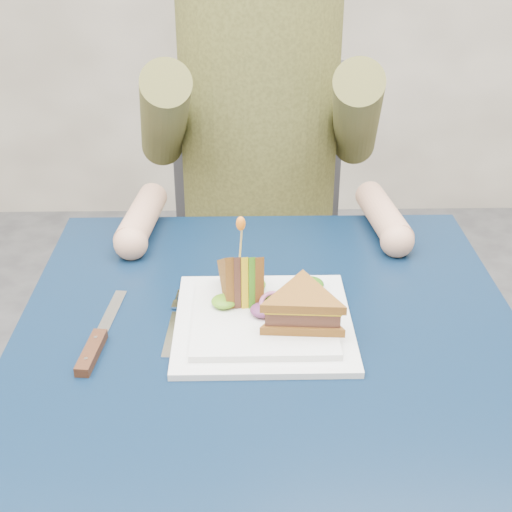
{
  "coord_description": "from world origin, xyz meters",
  "views": [
    {
      "loc": [
        -0.04,
        -0.89,
        1.32
      ],
      "look_at": [
        -0.02,
        0.04,
        0.82
      ],
      "focal_mm": 50.0,
      "sensor_mm": 36.0,
      "label": 1
    }
  ],
  "objects_px": {
    "sandwich_flat": "(303,308)",
    "knife": "(95,345)",
    "diner": "(259,93)",
    "plate": "(263,320)",
    "chair": "(258,230)",
    "fork": "(174,323)",
    "sandwich_upright": "(241,279)",
    "table": "(268,366)"
  },
  "relations": [
    {
      "from": "table",
      "to": "plate",
      "type": "height_order",
      "value": "plate"
    },
    {
      "from": "sandwich_flat",
      "to": "sandwich_upright",
      "type": "height_order",
      "value": "sandwich_upright"
    },
    {
      "from": "sandwich_upright",
      "to": "fork",
      "type": "xyz_separation_m",
      "value": [
        -0.1,
        -0.04,
        -0.05
      ]
    },
    {
      "from": "sandwich_upright",
      "to": "fork",
      "type": "relative_size",
      "value": 0.68
    },
    {
      "from": "plate",
      "to": "knife",
      "type": "xyz_separation_m",
      "value": [
        -0.24,
        -0.05,
        -0.0
      ]
    },
    {
      "from": "chair",
      "to": "sandwich_flat",
      "type": "bearing_deg",
      "value": -86.33
    },
    {
      "from": "sandwich_flat",
      "to": "table",
      "type": "bearing_deg",
      "value": 145.9
    },
    {
      "from": "plate",
      "to": "knife",
      "type": "relative_size",
      "value": 1.17
    },
    {
      "from": "diner",
      "to": "plate",
      "type": "distance_m",
      "value": 0.62
    },
    {
      "from": "diner",
      "to": "sandwich_flat",
      "type": "xyz_separation_m",
      "value": [
        0.05,
        -0.62,
        -0.14
      ]
    },
    {
      "from": "sandwich_upright",
      "to": "knife",
      "type": "relative_size",
      "value": 0.55
    },
    {
      "from": "sandwich_upright",
      "to": "fork",
      "type": "distance_m",
      "value": 0.12
    },
    {
      "from": "sandwich_flat",
      "to": "sandwich_upright",
      "type": "distance_m",
      "value": 0.11
    },
    {
      "from": "chair",
      "to": "sandwich_flat",
      "type": "xyz_separation_m",
      "value": [
        0.05,
        -0.73,
        0.23
      ]
    },
    {
      "from": "chair",
      "to": "knife",
      "type": "relative_size",
      "value": 4.19
    },
    {
      "from": "sandwich_upright",
      "to": "fork",
      "type": "bearing_deg",
      "value": -157.9
    },
    {
      "from": "diner",
      "to": "plate",
      "type": "bearing_deg",
      "value": -90.77
    },
    {
      "from": "diner",
      "to": "table",
      "type": "bearing_deg",
      "value": -90.0
    },
    {
      "from": "diner",
      "to": "fork",
      "type": "bearing_deg",
      "value": -103.39
    },
    {
      "from": "sandwich_flat",
      "to": "knife",
      "type": "distance_m",
      "value": 0.3
    },
    {
      "from": "table",
      "to": "knife",
      "type": "height_order",
      "value": "knife"
    },
    {
      "from": "plate",
      "to": "sandwich_upright",
      "type": "bearing_deg",
      "value": 125.49
    },
    {
      "from": "fork",
      "to": "table",
      "type": "bearing_deg",
      "value": 1.08
    },
    {
      "from": "fork",
      "to": "knife",
      "type": "relative_size",
      "value": 0.81
    },
    {
      "from": "diner",
      "to": "knife",
      "type": "xyz_separation_m",
      "value": [
        -0.25,
        -0.65,
        -0.18
      ]
    },
    {
      "from": "chair",
      "to": "sandwich_upright",
      "type": "height_order",
      "value": "chair"
    },
    {
      "from": "fork",
      "to": "sandwich_flat",
      "type": "bearing_deg",
      "value": -8.83
    },
    {
      "from": "chair",
      "to": "diner",
      "type": "xyz_separation_m",
      "value": [
        -0.0,
        -0.11,
        0.37
      ]
    },
    {
      "from": "diner",
      "to": "sandwich_upright",
      "type": "distance_m",
      "value": 0.57
    },
    {
      "from": "chair",
      "to": "diner",
      "type": "height_order",
      "value": "diner"
    },
    {
      "from": "sandwich_flat",
      "to": "fork",
      "type": "relative_size",
      "value": 0.82
    },
    {
      "from": "diner",
      "to": "knife",
      "type": "height_order",
      "value": "diner"
    },
    {
      "from": "diner",
      "to": "fork",
      "type": "height_order",
      "value": "diner"
    },
    {
      "from": "plate",
      "to": "fork",
      "type": "distance_m",
      "value": 0.13
    },
    {
      "from": "diner",
      "to": "chair",
      "type": "bearing_deg",
      "value": 90.0
    },
    {
      "from": "sandwich_flat",
      "to": "sandwich_upright",
      "type": "relative_size",
      "value": 1.2
    },
    {
      "from": "chair",
      "to": "fork",
      "type": "relative_size",
      "value": 5.18
    },
    {
      "from": "table",
      "to": "sandwich_upright",
      "type": "bearing_deg",
      "value": 136.4
    },
    {
      "from": "fork",
      "to": "sandwich_upright",
      "type": "bearing_deg",
      "value": 22.1
    },
    {
      "from": "diner",
      "to": "sandwich_upright",
      "type": "height_order",
      "value": "diner"
    },
    {
      "from": "table",
      "to": "chair",
      "type": "relative_size",
      "value": 0.81
    },
    {
      "from": "plate",
      "to": "knife",
      "type": "bearing_deg",
      "value": -167.52
    }
  ]
}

